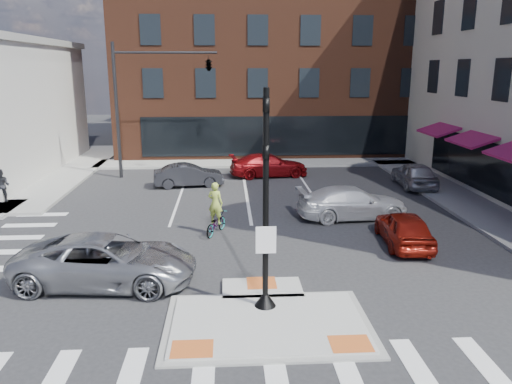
{
  "coord_description": "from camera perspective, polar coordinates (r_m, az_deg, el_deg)",
  "views": [
    {
      "loc": [
        -1.01,
        -12.3,
        6.6
      ],
      "look_at": [
        0.07,
        5.95,
        2.0
      ],
      "focal_mm": 35.0,
      "sensor_mm": 36.0,
      "label": 1
    }
  ],
  "objects": [
    {
      "name": "ground",
      "position": [
        14.0,
        1.19,
        -14.02
      ],
      "size": [
        120.0,
        120.0,
        0.0
      ],
      "primitive_type": "plane",
      "color": "#28282B",
      "rests_on": "ground"
    },
    {
      "name": "sidewalk_e",
      "position": [
        26.07,
        23.7,
        -1.59
      ],
      "size": [
        3.0,
        24.0,
        0.15
      ],
      "primitive_type": "cube",
      "color": "gray",
      "rests_on": "ground"
    },
    {
      "name": "pedestrian_a",
      "position": [
        27.26,
        -27.08,
        0.63
      ],
      "size": [
        0.84,
        0.68,
        1.64
      ],
      "primitive_type": "imported",
      "rotation": [
        0.0,
        0.0,
        -0.08
      ],
      "color": "black",
      "rests_on": "sidewalk_nw"
    },
    {
      "name": "building_n",
      "position": [
        44.49,
        1.85,
        15.67
      ],
      "size": [
        24.4,
        18.4,
        15.5
      ],
      "color": "#4D2618",
      "rests_on": "ground"
    },
    {
      "name": "white_pickup",
      "position": [
        22.64,
        10.97,
        -1.21
      ],
      "size": [
        5.08,
        2.45,
        1.43
      ],
      "primitive_type": "imported",
      "rotation": [
        0.0,
        0.0,
        1.67
      ],
      "color": "silver",
      "rests_on": "ground"
    },
    {
      "name": "signal_pole",
      "position": [
        13.43,
        1.11,
        -4.31
      ],
      "size": [
        0.6,
        0.6,
        5.98
      ],
      "color": "black",
      "rests_on": "refuge_island"
    },
    {
      "name": "refuge_island",
      "position": [
        13.75,
        1.28,
        -14.34
      ],
      "size": [
        5.4,
        4.65,
        0.13
      ],
      "color": "gray",
      "rests_on": "ground"
    },
    {
      "name": "sidewalk_n",
      "position": [
        35.15,
        3.23,
        3.41
      ],
      "size": [
        26.0,
        3.0,
        0.15
      ],
      "primitive_type": "cube",
      "color": "gray",
      "rests_on": "ground"
    },
    {
      "name": "silver_suv",
      "position": [
        16.25,
        -16.74,
        -7.53
      ],
      "size": [
        5.74,
        3.04,
        1.54
      ],
      "primitive_type": "imported",
      "rotation": [
        0.0,
        0.0,
        1.48
      ],
      "color": "#9E9FA5",
      "rests_on": "ground"
    },
    {
      "name": "building_far_left",
      "position": [
        64.39,
        -6.2,
        12.63
      ],
      "size": [
        10.0,
        12.0,
        10.0
      ],
      "primitive_type": "cube",
      "color": "slate",
      "rests_on": "ground"
    },
    {
      "name": "bg_car_red",
      "position": [
        30.82,
        1.47,
        3.08
      ],
      "size": [
        5.0,
        2.56,
        1.39
      ],
      "primitive_type": "imported",
      "rotation": [
        0.0,
        0.0,
        1.7
      ],
      "color": "maroon",
      "rests_on": "ground"
    },
    {
      "name": "mast_arm_signal",
      "position": [
        30.4,
        -8.26,
        13.25
      ],
      "size": [
        6.1,
        2.24,
        8.0
      ],
      "color": "black",
      "rests_on": "ground"
    },
    {
      "name": "building_far_right",
      "position": [
        67.05,
        5.34,
        13.56
      ],
      "size": [
        12.0,
        12.0,
        12.0
      ],
      "primitive_type": "cube",
      "color": "brown",
      "rests_on": "ground"
    },
    {
      "name": "red_sedan",
      "position": [
        19.74,
        16.55,
        -3.98
      ],
      "size": [
        1.84,
        3.99,
        1.32
      ],
      "primitive_type": "imported",
      "rotation": [
        0.0,
        0.0,
        3.07
      ],
      "color": "maroon",
      "rests_on": "ground"
    },
    {
      "name": "bg_car_dark",
      "position": [
        28.46,
        -7.71,
        1.91
      ],
      "size": [
        4.04,
        1.88,
        1.28
      ],
      "primitive_type": "imported",
      "rotation": [
        0.0,
        0.0,
        1.71
      ],
      "color": "#2A2B30",
      "rests_on": "ground"
    },
    {
      "name": "bg_car_silver",
      "position": [
        29.43,
        17.62,
        1.93
      ],
      "size": [
        1.88,
        4.28,
        1.43
      ],
      "primitive_type": "imported",
      "rotation": [
        0.0,
        0.0,
        3.1
      ],
      "color": "silver",
      "rests_on": "ground"
    },
    {
      "name": "cyclist",
      "position": [
        20.18,
        -4.64,
        -2.85
      ],
      "size": [
        1.22,
        1.79,
        2.16
      ],
      "rotation": [
        0.0,
        0.0,
        2.73
      ],
      "color": "#3F3F44",
      "rests_on": "ground"
    }
  ]
}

